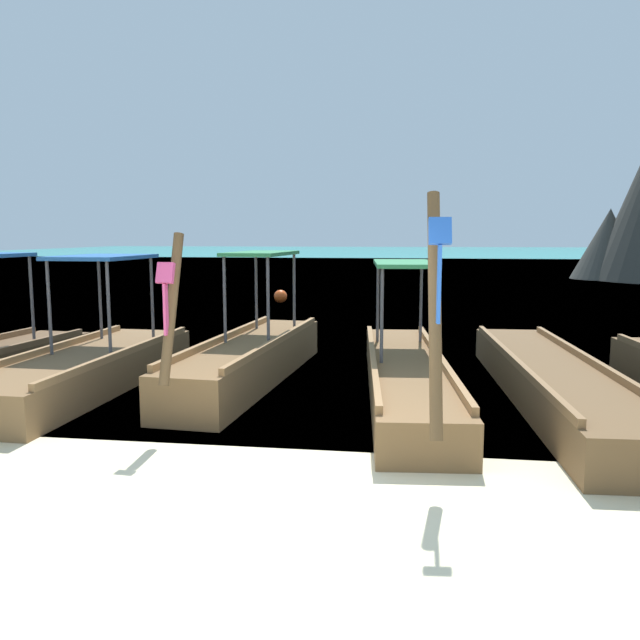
% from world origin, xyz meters
% --- Properties ---
extents(ground, '(120.00, 120.00, 0.00)m').
position_xyz_m(ground, '(0.00, 0.00, 0.00)').
color(ground, beige).
extents(sea_water, '(120.00, 120.00, 0.00)m').
position_xyz_m(sea_water, '(0.00, 61.11, 0.00)').
color(sea_water, teal).
rests_on(sea_water, ground).
extents(longtail_boat_orange_ribbon, '(1.50, 5.80, 2.70)m').
position_xyz_m(longtail_boat_orange_ribbon, '(-3.69, 3.42, 0.35)').
color(longtail_boat_orange_ribbon, brown).
rests_on(longtail_boat_orange_ribbon, ground).
extents(longtail_boat_pink_ribbon, '(1.42, 5.88, 2.40)m').
position_xyz_m(longtail_boat_pink_ribbon, '(-1.32, 4.29, 0.39)').
color(longtail_boat_pink_ribbon, brown).
rests_on(longtail_boat_pink_ribbon, ground).
extents(longtail_boat_blue_ribbon, '(1.59, 6.96, 2.78)m').
position_xyz_m(longtail_boat_blue_ribbon, '(1.20, 3.73, 0.33)').
color(longtail_boat_blue_ribbon, brown).
rests_on(longtail_boat_blue_ribbon, ground).
extents(longtail_boat_yellow_ribbon, '(1.47, 7.50, 2.49)m').
position_xyz_m(longtail_boat_yellow_ribbon, '(3.28, 3.65, 0.28)').
color(longtail_boat_yellow_ribbon, brown).
rests_on(longtail_boat_yellow_ribbon, ground).
extents(mooring_buoy_near, '(0.46, 0.46, 0.46)m').
position_xyz_m(mooring_buoy_near, '(-3.25, 16.13, 0.23)').
color(mooring_buoy_near, '#EA5119').
rests_on(mooring_buoy_near, sea_water).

